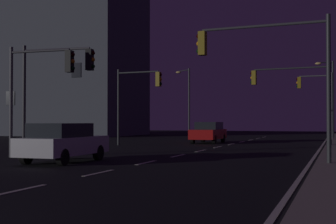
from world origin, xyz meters
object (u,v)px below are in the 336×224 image
(car_oncoming, at_px, (209,132))
(traffic_light_near_right, at_px, (293,87))
(traffic_light_overhead_east, at_px, (137,92))
(traffic_light_far_center, at_px, (38,79))
(street_lamp_across_street, at_px, (330,91))
(car, at_px, (63,142))
(street_lamp_far_end, at_px, (187,95))
(traffic_light_mid_right, at_px, (54,78))
(traffic_light_near_left, at_px, (317,93))
(traffic_light_far_left, at_px, (267,59))
(building_distant, at_px, (54,38))

(car_oncoming, bearing_deg, traffic_light_near_right, -23.51)
(traffic_light_overhead_east, bearing_deg, traffic_light_far_center, -89.24)
(traffic_light_overhead_east, xyz_separation_m, street_lamp_across_street, (12.06, 16.50, 0.71))
(traffic_light_near_right, bearing_deg, car, -116.27)
(traffic_light_near_right, bearing_deg, street_lamp_far_end, 129.01)
(car, height_order, street_lamp_across_street, street_lamp_across_street)
(car_oncoming, height_order, street_lamp_across_street, street_lamp_across_street)
(traffic_light_near_right, relative_size, traffic_light_mid_right, 1.00)
(traffic_light_mid_right, bearing_deg, traffic_light_near_left, 65.13)
(car, bearing_deg, traffic_light_near_left, 70.77)
(traffic_light_mid_right, height_order, traffic_light_far_left, traffic_light_far_left)
(street_lamp_across_street, bearing_deg, car, -108.16)
(traffic_light_overhead_east, distance_m, traffic_light_far_center, 11.51)
(street_lamp_across_street, bearing_deg, traffic_light_mid_right, -112.87)
(traffic_light_overhead_east, height_order, building_distant, building_distant)
(traffic_light_far_center, xyz_separation_m, street_lamp_far_end, (-1.91, 28.45, 0.71))
(traffic_light_far_left, bearing_deg, car_oncoming, 111.92)
(traffic_light_near_left, distance_m, traffic_light_mid_right, 25.07)
(car_oncoming, bearing_deg, building_distant, 147.91)
(traffic_light_near_right, bearing_deg, traffic_light_mid_right, -125.54)
(building_distant, bearing_deg, traffic_light_far_left, -46.43)
(traffic_light_far_left, xyz_separation_m, street_lamp_far_end, (-12.00, 28.27, 0.22))
(street_lamp_far_end, relative_size, street_lamp_across_street, 1.00)
(traffic_light_near_left, height_order, street_lamp_across_street, street_lamp_across_street)
(street_lamp_far_end, bearing_deg, traffic_light_near_right, -50.99)
(car, bearing_deg, traffic_light_overhead_east, 100.36)
(traffic_light_far_center, xyz_separation_m, building_distant, (-19.08, 30.84, 7.89))
(car, bearing_deg, traffic_light_far_left, 12.10)
(traffic_light_mid_right, relative_size, traffic_light_far_left, 0.96)
(traffic_light_overhead_east, bearing_deg, street_lamp_across_street, 53.83)
(traffic_light_far_left, xyz_separation_m, traffic_light_far_center, (-10.09, -0.17, -0.49))
(car_oncoming, distance_m, traffic_light_mid_right, 16.56)
(traffic_light_overhead_east, bearing_deg, building_distant, 134.40)
(traffic_light_mid_right, height_order, street_lamp_across_street, street_lamp_across_street)
(car, bearing_deg, traffic_light_far_center, 145.85)
(traffic_light_far_center, distance_m, building_distant, 37.11)
(traffic_light_near_left, height_order, street_lamp_far_end, street_lamp_far_end)
(traffic_light_near_right, bearing_deg, car_oncoming, 156.49)
(traffic_light_far_left, bearing_deg, traffic_light_overhead_east, 132.11)
(traffic_light_mid_right, bearing_deg, traffic_light_near_right, 54.46)
(car, height_order, traffic_light_near_right, traffic_light_near_right)
(street_lamp_across_street, xyz_separation_m, building_distant, (-30.99, 2.83, 7.08))
(car, relative_size, traffic_light_overhead_east, 0.85)
(car, xyz_separation_m, building_distant, (-21.31, 32.35, 10.60))
(street_lamp_across_street, height_order, building_distant, building_distant)
(traffic_light_mid_right, distance_m, traffic_light_far_left, 9.73)
(traffic_light_near_right, xyz_separation_m, traffic_light_mid_right, (-9.46, -13.24, -0.23))
(traffic_light_near_left, height_order, traffic_light_near_right, traffic_light_near_left)
(building_distant, bearing_deg, car, -56.63)
(traffic_light_far_center, bearing_deg, street_lamp_across_street, 66.97)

